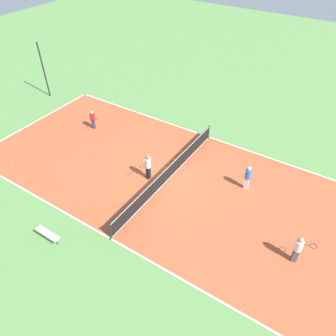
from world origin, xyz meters
name	(u,v)px	position (x,y,z in m)	size (l,w,h in m)	color
ground_plane	(168,179)	(0.00, 0.00, 0.00)	(80.00, 80.00, 0.00)	#60934C
court_surface	(168,179)	(0.00, 0.00, 0.01)	(10.98, 24.61, 0.02)	#B75633
tennis_net	(168,173)	(0.00, 0.00, 0.54)	(10.78, 0.10, 1.02)	black
bench	(48,234)	(-7.13, 2.61, 0.39)	(0.36, 1.50, 0.45)	silver
player_near_blue	(248,176)	(1.82, -4.34, 0.96)	(0.40, 0.40, 1.64)	white
player_far_white	(148,165)	(-0.58, 1.06, 1.04)	(0.94, 0.37, 1.76)	black
player_near_white	(298,248)	(-1.67, -8.23, 0.99)	(0.63, 0.99, 1.68)	#4C4C51
player_coach_red	(93,119)	(1.84, 7.79, 0.83)	(0.73, 0.98, 1.43)	navy
tennis_ball_midcourt	(95,153)	(-0.47, 5.59, 0.06)	(0.07, 0.07, 0.07)	#CCE033
tennis_ball_far_baseline	(266,162)	(4.86, -4.49, 0.06)	(0.07, 0.07, 0.07)	#CCE033
tennis_ball_right_alley	(257,157)	(5.05, -3.83, 0.06)	(0.07, 0.07, 0.07)	#CCE033
tennis_ball_near_net	(13,164)	(-4.25, 9.30, 0.06)	(0.07, 0.07, 0.07)	#CCE033
fence_post_back_right	(44,70)	(3.65, 14.66, 2.32)	(0.12, 0.12, 4.64)	black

